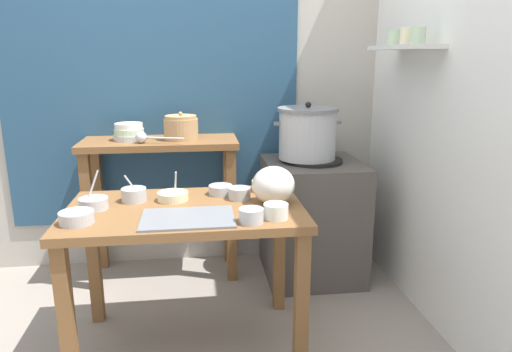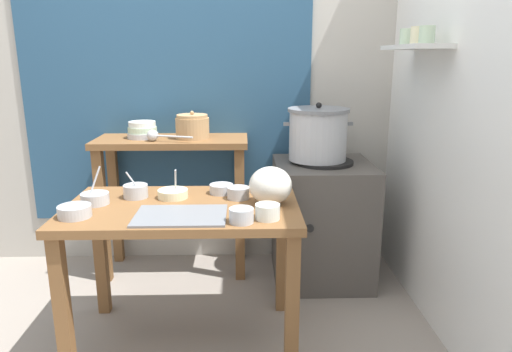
{
  "view_description": "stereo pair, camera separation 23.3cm",
  "coord_description": "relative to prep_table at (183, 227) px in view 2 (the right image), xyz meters",
  "views": [
    {
      "loc": [
        0.12,
        -2.07,
        1.4
      ],
      "look_at": [
        0.41,
        0.17,
        0.82
      ],
      "focal_mm": 32.56,
      "sensor_mm": 36.0,
      "label": 1
    },
    {
      "loc": [
        0.35,
        -2.09,
        1.4
      ],
      "look_at": [
        0.41,
        0.17,
        0.82
      ],
      "focal_mm": 32.56,
      "sensor_mm": 36.0,
      "label": 2
    }
  ],
  "objects": [
    {
      "name": "bowl_stack_enamel",
      "position": [
        -0.35,
        0.83,
        0.34
      ],
      "size": [
        0.19,
        0.19,
        0.11
      ],
      "color": "#B7BABF",
      "rests_on": "back_shelf_table"
    },
    {
      "name": "prep_bowl_3",
      "position": [
        -0.45,
        -0.16,
        0.14
      ],
      "size": [
        0.14,
        0.14,
        0.05
      ],
      "color": "#B7BABF",
      "rests_on": "prep_table"
    },
    {
      "name": "ladle",
      "position": [
        -0.25,
        0.71,
        0.33
      ],
      "size": [
        0.29,
        0.12,
        0.07
      ],
      "color": "#B7BABF",
      "rests_on": "back_shelf_table"
    },
    {
      "name": "prep_bowl_1",
      "position": [
        0.18,
        0.19,
        0.14
      ],
      "size": [
        0.12,
        0.12,
        0.05
      ],
      "color": "#B7BABF",
      "rests_on": "prep_table"
    },
    {
      "name": "prep_bowl_4",
      "position": [
        -0.06,
        0.11,
        0.13
      ],
      "size": [
        0.15,
        0.15,
        0.15
      ],
      "color": "beige",
      "rests_on": "prep_table"
    },
    {
      "name": "stove_block",
      "position": [
        0.79,
        0.68,
        -0.23
      ],
      "size": [
        0.6,
        0.61,
        0.78
      ],
      "color": "#4C4742",
      "rests_on": "ground"
    },
    {
      "name": "clay_pot",
      "position": [
        -0.03,
        0.81,
        0.36
      ],
      "size": [
        0.21,
        0.21,
        0.17
      ],
      "color": "tan",
      "rests_on": "back_shelf_table"
    },
    {
      "name": "serving_tray",
      "position": [
        0.01,
        -0.17,
        0.12
      ],
      "size": [
        0.4,
        0.28,
        0.01
      ],
      "primitive_type": "cube",
      "color": "slate",
      "rests_on": "prep_table"
    },
    {
      "name": "plastic_bag",
      "position": [
        0.42,
        0.0,
        0.2
      ],
      "size": [
        0.2,
        0.19,
        0.18
      ],
      "primitive_type": "ellipsoid",
      "color": "silver",
      "rests_on": "prep_table"
    },
    {
      "name": "prep_bowl_5",
      "position": [
        0.26,
        0.09,
        0.14
      ],
      "size": [
        0.11,
        0.11,
        0.06
      ],
      "color": "#B7BABF",
      "rests_on": "prep_table"
    },
    {
      "name": "prep_bowl_8",
      "position": [
        0.4,
        0.23,
        0.14
      ],
      "size": [
        0.13,
        0.13,
        0.05
      ],
      "color": "#E5C684",
      "rests_on": "prep_table"
    },
    {
      "name": "prep_bowl_2",
      "position": [
        0.39,
        -0.21,
        0.15
      ],
      "size": [
        0.11,
        0.11,
        0.07
      ],
      "color": "silver",
      "rests_on": "prep_table"
    },
    {
      "name": "steamer_pot",
      "position": [
        0.75,
        0.7,
        0.33
      ],
      "size": [
        0.42,
        0.38,
        0.35
      ],
      "color": "#B7BABF",
      "rests_on": "stove_block"
    },
    {
      "name": "prep_bowl_0",
      "position": [
        -0.25,
        0.13,
        0.15
      ],
      "size": [
        0.12,
        0.12,
        0.14
      ],
      "color": "#B7BABF",
      "rests_on": "prep_table"
    },
    {
      "name": "back_shelf_table",
      "position": [
        -0.17,
        0.81,
        0.07
      ],
      "size": [
        0.96,
        0.4,
        0.9
      ],
      "color": "brown",
      "rests_on": "ground"
    },
    {
      "name": "prep_bowl_7",
      "position": [
        0.28,
        -0.25,
        0.14
      ],
      "size": [
        0.1,
        0.1,
        0.06
      ],
      "color": "#B7BABF",
      "rests_on": "prep_table"
    },
    {
      "name": "wall_back",
      "position": [
        0.02,
        1.08,
        0.69
      ],
      "size": [
        4.4,
        0.12,
        2.6
      ],
      "color": "#B2ADA3",
      "rests_on": "ground"
    },
    {
      "name": "prep_bowl_6",
      "position": [
        -0.42,
        0.02,
        0.14
      ],
      "size": [
        0.13,
        0.13,
        0.18
      ],
      "color": "#B7BABF",
      "rests_on": "prep_table"
    },
    {
      "name": "prep_table",
      "position": [
        0.0,
        0.0,
        0.0
      ],
      "size": [
        1.1,
        0.66,
        0.72
      ],
      "color": "brown",
      "rests_on": "ground"
    },
    {
      "name": "ground_plane",
      "position": [
        -0.06,
        -0.02,
        -0.61
      ],
      "size": [
        9.0,
        9.0,
        0.0
      ],
      "primitive_type": "plane",
      "color": "gray"
    },
    {
      "name": "wall_right",
      "position": [
        1.34,
        0.18,
        0.69
      ],
      "size": [
        0.3,
        3.2,
        2.6
      ],
      "color": "white",
      "rests_on": "ground"
    }
  ]
}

